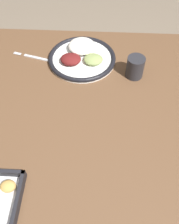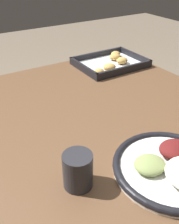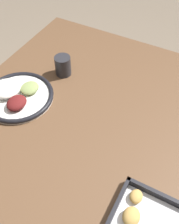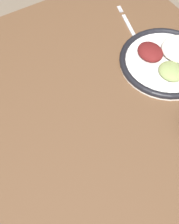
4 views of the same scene
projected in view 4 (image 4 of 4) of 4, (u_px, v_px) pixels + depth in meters
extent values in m
plane|color=#7A6B59|center=(92.00, 203.00, 1.47)|extent=(8.00, 8.00, 0.00)
cube|color=brown|center=(93.00, 126.00, 0.88)|extent=(1.12, 1.06, 0.03)
cylinder|color=brown|center=(121.00, 46.00, 1.56)|extent=(0.06, 0.06, 0.69)
cylinder|color=white|center=(166.00, 62.00, 0.99)|extent=(0.29, 0.29, 0.01)
torus|color=black|center=(166.00, 61.00, 0.98)|extent=(0.30, 0.30, 0.02)
ellipsoid|color=maroon|center=(150.00, 52.00, 0.98)|extent=(0.09, 0.08, 0.04)
ellipsoid|color=#8C9E5B|center=(172.00, 71.00, 0.94)|extent=(0.08, 0.07, 0.03)
cube|color=silver|center=(131.00, 29.00, 1.08)|extent=(0.15, 0.05, 0.00)
cylinder|color=silver|center=(122.00, 9.00, 1.14)|extent=(0.03, 0.01, 0.00)
cylinder|color=silver|center=(121.00, 9.00, 1.14)|extent=(0.03, 0.01, 0.00)
cylinder|color=silver|center=(120.00, 9.00, 1.14)|extent=(0.03, 0.01, 0.00)
cylinder|color=silver|center=(119.00, 9.00, 1.14)|extent=(0.03, 0.01, 0.00)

